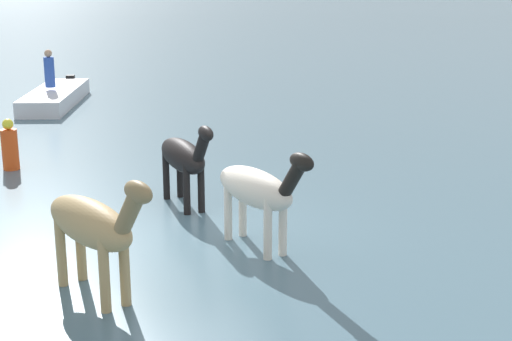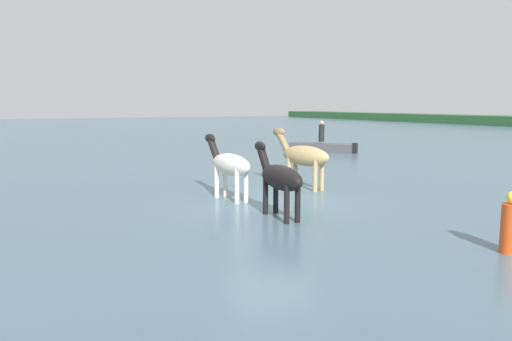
# 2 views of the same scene
# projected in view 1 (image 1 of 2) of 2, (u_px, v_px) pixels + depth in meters

# --- Properties ---
(ground_plane) EXTENTS (173.81, 173.81, 0.00)m
(ground_plane) POSITION_uv_depth(u_px,v_px,m) (190.00, 231.00, 12.89)
(ground_plane) COLOR #476675
(horse_lead) EXTENTS (2.33, 0.77, 1.80)m
(horse_lead) POSITION_uv_depth(u_px,v_px,m) (258.00, 189.00, 11.83)
(horse_lead) COLOR silver
(horse_lead) RESTS_ON ground_plane
(horse_gray_outer) EXTENTS (2.24, 0.56, 1.74)m
(horse_gray_outer) POSITION_uv_depth(u_px,v_px,m) (184.00, 157.00, 13.91)
(horse_gray_outer) COLOR black
(horse_gray_outer) RESTS_ON ground_plane
(horse_dun_straggler) EXTENTS (2.45, 1.01, 1.90)m
(horse_dun_straggler) POSITION_uv_depth(u_px,v_px,m) (93.00, 225.00, 10.07)
(horse_dun_straggler) COLOR tan
(horse_dun_straggler) RESTS_ON ground_plane
(boat_tender_starboard) EXTENTS (4.84, 3.33, 0.74)m
(boat_tender_starboard) POSITION_uv_depth(u_px,v_px,m) (55.00, 99.00, 24.23)
(boat_tender_starboard) COLOR silver
(boat_tender_starboard) RESTS_ON ground_plane
(person_helmsman_aft) EXTENTS (0.32, 0.32, 1.19)m
(person_helmsman_aft) POSITION_uv_depth(u_px,v_px,m) (49.00, 70.00, 23.81)
(person_helmsman_aft) COLOR #2D51B2
(person_helmsman_aft) RESTS_ON boat_tender_starboard
(buoy_channel_marker) EXTENTS (0.36, 0.36, 1.14)m
(buoy_channel_marker) POSITION_uv_depth(u_px,v_px,m) (10.00, 147.00, 16.57)
(buoy_channel_marker) COLOR #E54C19
(buoy_channel_marker) RESTS_ON ground_plane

